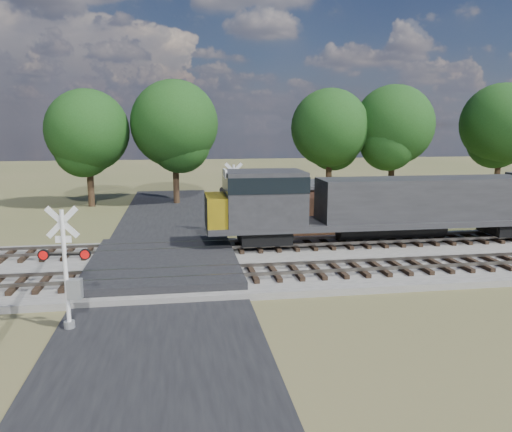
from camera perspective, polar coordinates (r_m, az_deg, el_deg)
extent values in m
plane|color=#4E542D|center=(24.45, -10.45, -6.38)|extent=(160.00, 160.00, 0.00)
cube|color=gray|center=(26.52, 11.78, -4.77)|extent=(140.00, 10.00, 0.30)
cube|color=black|center=(24.44, -10.46, -6.29)|extent=(7.00, 60.00, 0.08)
cube|color=#262628|center=(24.85, -10.45, -5.36)|extent=(7.00, 9.00, 0.62)
cube|color=black|center=(22.44, -5.47, -6.75)|extent=(44.00, 2.60, 0.18)
cube|color=#615B53|center=(23.55, 14.56, -5.80)|extent=(140.00, 0.08, 0.15)
cube|color=#615B53|center=(24.82, 13.25, -4.91)|extent=(140.00, 0.08, 0.15)
cube|color=black|center=(27.26, -6.11, -3.67)|extent=(44.00, 2.60, 0.18)
cube|color=#615B53|center=(28.04, 10.53, -3.04)|extent=(140.00, 0.08, 0.15)
cube|color=#615B53|center=(29.36, 9.61, -2.41)|extent=(140.00, 0.08, 0.15)
cylinder|color=silver|center=(18.14, -20.93, -5.91)|extent=(0.15, 0.15, 4.22)
cylinder|color=gray|center=(18.76, -20.53, -11.64)|extent=(0.38, 0.38, 0.32)
cube|color=silver|center=(17.76, -21.28, -0.67)|extent=(1.10, 0.14, 1.10)
cube|color=silver|center=(17.76, -21.28, -0.67)|extent=(1.10, 0.14, 1.10)
cube|color=silver|center=(17.87, -21.16, -2.50)|extent=(0.53, 0.08, 0.23)
cube|color=black|center=(17.99, -21.05, -4.13)|extent=(1.69, 0.21, 0.06)
cylinder|color=red|center=(18.21, -23.11, -4.11)|extent=(0.39, 0.14, 0.38)
cylinder|color=red|center=(17.80, -18.94, -4.15)|extent=(0.39, 0.14, 0.38)
cube|color=gray|center=(18.24, -20.00, -7.83)|extent=(0.50, 0.36, 0.69)
cylinder|color=silver|center=(32.32, -2.55, 1.93)|extent=(0.16, 0.16, 4.47)
cylinder|color=gray|center=(32.68, -2.52, -1.66)|extent=(0.40, 0.40, 0.34)
cube|color=silver|center=(32.10, -2.57, 5.09)|extent=(1.17, 0.18, 1.17)
cube|color=silver|center=(32.10, -2.57, 5.09)|extent=(1.17, 0.18, 1.17)
cube|color=silver|center=(32.16, -2.56, 4.00)|extent=(0.56, 0.10, 0.25)
cube|color=black|center=(32.23, -2.55, 3.01)|extent=(1.79, 0.27, 0.07)
cylinder|color=red|center=(32.24, -1.26, 3.02)|extent=(0.41, 0.16, 0.40)
cylinder|color=red|center=(32.24, -3.85, 3.00)|extent=(0.41, 0.16, 0.40)
cube|color=gray|center=(32.42, -3.03, 0.75)|extent=(0.54, 0.39, 0.73)
cube|color=#4A301F|center=(33.71, 5.11, 0.96)|extent=(4.58, 4.58, 2.97)
cube|color=#313134|center=(33.49, 5.16, 3.65)|extent=(5.04, 5.04, 0.21)
cylinder|color=black|center=(45.32, -18.42, 4.18)|extent=(0.56, 0.56, 5.00)
sphere|color=#173811|center=(45.10, -18.71, 9.23)|extent=(6.99, 6.99, 6.99)
cylinder|color=black|center=(45.00, -9.14, 4.82)|extent=(0.56, 0.56, 5.44)
sphere|color=#173811|center=(44.80, -9.30, 10.36)|extent=(7.61, 7.61, 7.61)
cylinder|color=black|center=(47.73, 8.32, 4.99)|extent=(0.56, 0.56, 5.17)
sphere|color=#173811|center=(47.53, 8.45, 9.96)|extent=(7.23, 7.23, 7.23)
cylinder|color=black|center=(49.43, 15.22, 5.03)|extent=(0.56, 0.56, 5.35)
sphere|color=#173811|center=(49.24, 15.46, 9.99)|extent=(7.49, 7.49, 7.49)
cylinder|color=black|center=(53.72, 25.90, 4.80)|extent=(0.56, 0.56, 5.45)
sphere|color=#173811|center=(53.55, 26.27, 9.45)|extent=(7.63, 7.63, 7.63)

